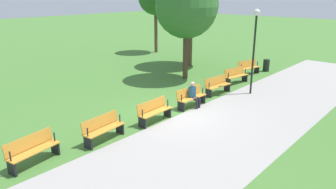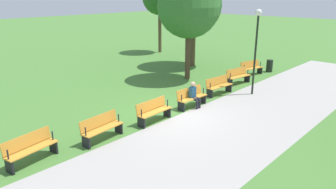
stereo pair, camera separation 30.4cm
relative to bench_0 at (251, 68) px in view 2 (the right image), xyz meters
name	(u,v)px [view 2 (the right image)]	position (x,y,z in m)	size (l,w,h in m)	color
ground_plane	(175,114)	(8.51, 1.03, -0.47)	(120.00, 120.00, 0.00)	#477A33
path_paving	(226,130)	(8.51, 3.60, -0.47)	(31.58, 4.78, 0.01)	#A39E99
bench_0	(251,68)	(0.00, 0.00, 0.00)	(1.71, 0.83, 0.89)	orange
bench_1	(238,76)	(2.41, 0.47, 0.00)	(1.70, 0.73, 0.89)	orange
bench_2	(219,85)	(4.84, 0.78, 0.00)	(1.69, 0.63, 0.89)	orange
bench_3	(191,97)	(7.28, 0.94, 0.00)	(1.66, 0.53, 0.89)	orange
bench_4	(153,111)	(9.73, 0.94, 0.00)	(1.66, 0.53, 0.89)	orange
bench_5	(102,127)	(12.18, 0.78, 0.00)	(1.69, 0.63, 0.89)	orange
bench_6	(30,148)	(14.61, 0.47, 0.00)	(1.70, 0.73, 0.89)	orange
person_seated	(194,94)	(7.27, 1.08, 0.17)	(0.33, 0.52, 1.20)	navy
tree_0	(193,5)	(0.40, -4.49, 3.72)	(3.91, 3.91, 6.17)	brown
tree_1	(189,7)	(3.47, -2.40, 3.77)	(3.62, 3.62, 6.06)	#4C3828
lamp_post	(257,37)	(3.63, 2.07, 2.48)	(0.32, 0.32, 4.28)	black
trash_bin	(270,66)	(-1.60, 0.48, -0.07)	(0.42, 0.42, 0.80)	black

